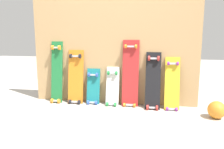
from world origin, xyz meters
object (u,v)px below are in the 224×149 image
Objects in this scene: skateboard_white at (112,89)px; skateboard_black at (153,83)px; skateboard_teal at (93,89)px; rubber_ball at (217,110)px; skateboard_yellow at (172,86)px; skateboard_green at (57,74)px; skateboard_orange at (76,79)px; skateboard_red at (130,76)px.

skateboard_white is 0.74× the size of skateboard_black.
skateboard_teal reaches higher than rubber_ball.
skateboard_yellow is 3.61× the size of rubber_ball.
rubber_ball is (0.51, -0.29, -0.20)m from skateboard_yellow.
rubber_ball is (2.17, -0.32, -0.31)m from skateboard_green.
skateboard_orange is 0.56m from skateboard_white.
skateboard_teal is at bearing 178.00° from skateboard_yellow.
skateboard_black is at bearing -1.66° from skateboard_green.
skateboard_green is at bearing 178.99° from skateboard_yellow.
skateboard_red is at bearing 3.45° from skateboard_white.
skateboard_black is 0.26m from skateboard_yellow.
skateboard_teal is at bearing 168.42° from rubber_ball.
skateboard_white is 1.38m from rubber_ball.
skateboard_red is 4.65× the size of rubber_ball.
skateboard_green reaches higher than skateboard_white.
skateboard_red is at bearing 0.47° from skateboard_green.
skateboard_green is at bearing 179.55° from skateboard_white.
skateboard_red is (0.26, 0.02, 0.19)m from skateboard_white.
skateboard_teal is 0.58× the size of skateboard_red.
skateboard_orange is 0.80m from skateboard_red.
skateboard_black reaches higher than skateboard_white.
skateboard_teal is 1.66m from rubber_ball.
skateboard_red is at bearing -0.05° from skateboard_teal.
skateboard_green is 1.41m from skateboard_black.
skateboard_green is 1.67× the size of skateboard_teal.
skateboard_white is (0.54, -0.01, -0.12)m from skateboard_orange.
skateboard_teal is 1.12m from skateboard_yellow.
skateboard_orange is 1.02× the size of skateboard_black.
skateboard_green is 1.56× the size of skateboard_white.
skateboard_teal is at bearing 0.98° from skateboard_green.
skateboard_red is (0.80, 0.01, 0.07)m from skateboard_orange.
skateboard_yellow is 0.62m from rubber_ball.
skateboard_orange reaches higher than skateboard_teal.
skateboard_white is at bearing 176.59° from skateboard_black.
skateboard_white is at bearing -176.55° from skateboard_red.
skateboard_yellow reaches higher than skateboard_teal.
rubber_ball is at bearing -9.83° from skateboard_orange.
skateboard_orange is at bearing 170.17° from rubber_ball.
rubber_ball is (1.62, -0.33, -0.12)m from skateboard_teal.
skateboard_white is at bearing 166.70° from rubber_ball.
skateboard_red is (1.09, 0.01, 0.01)m from skateboard_green.
skateboard_red is at bearing 0.42° from skateboard_orange.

